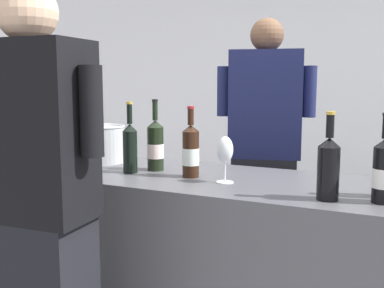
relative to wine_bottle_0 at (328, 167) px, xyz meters
name	(u,v)px	position (x,y,z in m)	size (l,w,h in m)	color
wall_back	(318,80)	(-0.55, 2.79, 0.34)	(8.00, 0.10, 2.80)	white
counter	(212,273)	(-0.55, 0.19, -0.59)	(1.97, 0.69, 0.93)	#4C4C51
wine_bottle_0	(328,167)	(0.00, 0.00, 0.00)	(0.08, 0.08, 0.33)	black
wine_bottle_1	(384,171)	(0.19, 0.04, -0.01)	(0.08, 0.08, 0.33)	black
wine_bottle_2	(191,151)	(-0.64, 0.15, 0.00)	(0.08, 0.08, 0.33)	black
wine_bottle_3	(130,146)	(-0.96, 0.12, 0.00)	(0.07, 0.07, 0.35)	black
wine_bottle_5	(155,145)	(-0.88, 0.23, 0.00)	(0.08, 0.08, 0.36)	black
wine_glass	(225,152)	(-0.46, 0.11, 0.01)	(0.08, 0.08, 0.21)	silver
ice_bucket	(103,144)	(-1.25, 0.30, -0.02)	(0.24, 0.24, 0.21)	silver
person_server	(264,170)	(-0.50, 0.88, -0.21)	(0.56, 0.33, 1.74)	black
person_guest	(37,227)	(-0.95, -0.51, -0.22)	(0.58, 0.27, 1.72)	black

